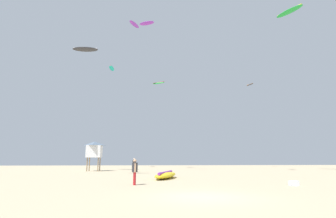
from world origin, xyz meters
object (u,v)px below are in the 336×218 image
(kite_aloft_7, at_px, (159,83))
(kite_aloft_8, at_px, (85,49))
(person_midground, at_px, (134,164))
(cooler_box, at_px, (294,183))
(kite_aloft_0, at_px, (289,11))
(kite_aloft_1, at_px, (147,23))
(kite_aloft_2, at_px, (112,68))
(kite_aloft_4, at_px, (134,24))
(kite_grounded_near, at_px, (166,175))
(kite_aloft_3, at_px, (250,85))
(person_foreground, at_px, (135,170))
(lifeguard_tower, at_px, (94,149))

(kite_aloft_7, height_order, kite_aloft_8, kite_aloft_7)
(person_midground, xyz_separation_m, cooler_box, (11.08, -18.45, -0.89))
(kite_aloft_0, xyz_separation_m, kite_aloft_1, (-21.29, 2.20, -1.65))
(kite_aloft_2, relative_size, kite_aloft_4, 1.10)
(kite_aloft_4, xyz_separation_m, kite_aloft_7, (4.62, 2.75, -10.19))
(kite_grounded_near, distance_m, kite_aloft_3, 38.11)
(person_foreground, height_order, person_midground, person_midground)
(person_midground, distance_m, cooler_box, 21.54)
(kite_grounded_near, xyz_separation_m, cooler_box, (7.76, -6.92, -0.14))
(person_midground, bearing_deg, kite_aloft_3, 14.13)
(kite_aloft_3, bearing_deg, person_foreground, -123.53)
(kite_grounded_near, xyz_separation_m, kite_aloft_1, (-1.97, 12.83, 21.52))
(person_midground, xyz_separation_m, kite_aloft_7, (3.62, 11.84, 14.56))
(kite_aloft_3, bearing_deg, kite_grounded_near, -125.26)
(kite_aloft_0, relative_size, kite_aloft_7, 1.70)
(person_foreground, relative_size, kite_aloft_8, 0.62)
(lifeguard_tower, relative_size, kite_aloft_2, 1.26)
(kite_aloft_1, bearing_deg, kite_aloft_3, 34.81)
(kite_aloft_3, height_order, kite_aloft_7, kite_aloft_3)
(person_foreground, distance_m, kite_aloft_2, 41.43)
(kite_aloft_0, distance_m, kite_aloft_4, 25.76)
(person_foreground, bearing_deg, kite_aloft_1, 78.27)
(kite_aloft_1, bearing_deg, kite_aloft_7, 77.79)
(cooler_box, bearing_deg, kite_aloft_8, 146.67)
(kite_grounded_near, distance_m, kite_aloft_4, 33.07)
(person_midground, height_order, kite_aloft_1, kite_aloft_1)
(kite_aloft_0, xyz_separation_m, kite_aloft_3, (0.43, 17.31, -6.39))
(kite_aloft_4, bearing_deg, lifeguard_tower, -131.55)
(person_foreground, xyz_separation_m, kite_grounded_near, (2.46, 5.60, -0.69))
(kite_aloft_2, height_order, kite_aloft_7, kite_aloft_2)
(kite_aloft_4, bearing_deg, kite_aloft_8, -104.15)
(person_midground, xyz_separation_m, kite_aloft_4, (-0.99, 9.09, 24.75))
(lifeguard_tower, bearing_deg, kite_aloft_8, -86.67)
(kite_grounded_near, xyz_separation_m, kite_aloft_2, (-9.41, 30.20, 20.35))
(person_foreground, height_order, kite_aloft_7, kite_aloft_7)
(kite_aloft_8, bearing_deg, cooler_box, -33.33)
(kite_aloft_3, bearing_deg, kite_aloft_0, -91.43)
(lifeguard_tower, height_order, cooler_box, lifeguard_tower)
(person_midground, relative_size, cooler_box, 3.20)
(cooler_box, xyz_separation_m, kite_aloft_4, (-12.07, 27.54, 25.64))
(person_foreground, relative_size, kite_aloft_1, 0.69)
(lifeguard_tower, relative_size, kite_aloft_4, 1.38)
(person_midground, bearing_deg, kite_aloft_4, 74.95)
(kite_aloft_0, relative_size, kite_aloft_4, 1.42)
(kite_aloft_0, distance_m, kite_aloft_1, 21.47)
(kite_aloft_3, distance_m, kite_aloft_7, 20.03)
(lifeguard_tower, xyz_separation_m, kite_aloft_3, (28.95, 12.84, 14.03))
(kite_aloft_1, xyz_separation_m, kite_aloft_2, (-7.44, 17.37, -1.17))
(person_midground, xyz_separation_m, kite_aloft_3, (23.06, 16.40, 16.03))
(kite_grounded_near, relative_size, kite_aloft_3, 2.51)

